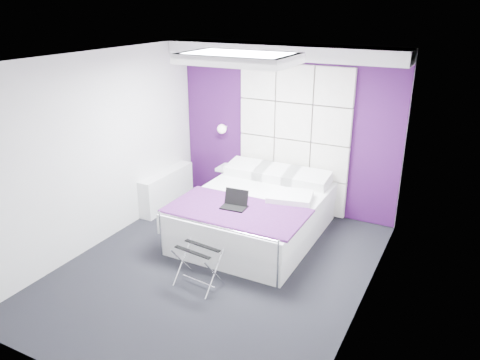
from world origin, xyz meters
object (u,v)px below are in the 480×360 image
at_px(radiator, 167,189).
at_px(bed, 255,214).
at_px(luggage_rack, 198,267).
at_px(laptop, 235,203).
at_px(wall_lamp, 223,128).
at_px(nightstand, 232,169).

xyz_separation_m(radiator, bed, (1.72, -0.26, 0.03)).
distance_m(bed, luggage_rack, 1.48).
xyz_separation_m(radiator, laptop, (1.66, -0.74, 0.38)).
height_order(luggage_rack, laptop, laptop).
relative_size(wall_lamp, radiator, 0.12).
xyz_separation_m(bed, laptop, (-0.06, -0.48, 0.35)).
bearing_deg(wall_lamp, radiator, -130.10).
bearing_deg(laptop, luggage_rack, -93.01).
bearing_deg(radiator, luggage_rack, -45.70).
xyz_separation_m(wall_lamp, luggage_rack, (1.05, -2.49, -0.97)).
height_order(nightstand, luggage_rack, nightstand).
bearing_deg(nightstand, bed, -47.54).
bearing_deg(laptop, radiator, 151.62).
height_order(radiator, bed, bed).
bearing_deg(radiator, laptop, -23.95).
distance_m(wall_lamp, bed, 1.73).
distance_m(bed, laptop, 0.60).
xyz_separation_m(wall_lamp, radiator, (-0.64, -0.76, -0.92)).
xyz_separation_m(wall_lamp, laptop, (1.02, -1.50, -0.54)).
relative_size(wall_lamp, luggage_rack, 0.30).
relative_size(bed, luggage_rack, 4.37).
height_order(wall_lamp, laptop, wall_lamp).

